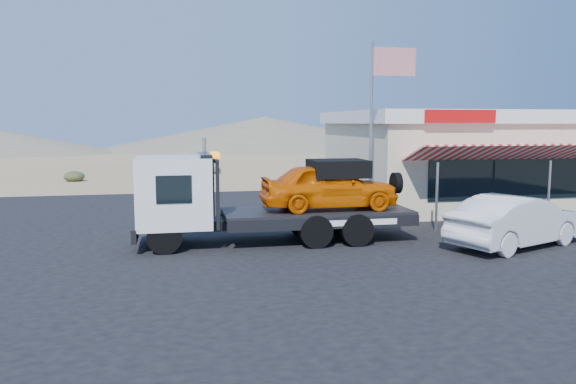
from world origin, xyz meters
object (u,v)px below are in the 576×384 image
at_px(tow_truck, 268,195).
at_px(white_sedan, 516,221).
at_px(flagpole, 378,113).
at_px(jerky_store, 463,157).

distance_m(tow_truck, white_sedan, 6.99).
xyz_separation_m(tow_truck, flagpole, (3.95, 1.75, 2.36)).
height_order(white_sedan, flagpole, flagpole).
relative_size(white_sedan, flagpole, 0.73).
distance_m(white_sedan, jerky_store, 8.75).
bearing_deg(flagpole, tow_truck, -156.11).
bearing_deg(jerky_store, tow_truck, -146.81).
bearing_deg(flagpole, white_sedan, -53.71).
bearing_deg(tow_truck, jerky_store, 33.19).
height_order(tow_truck, jerky_store, jerky_store).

